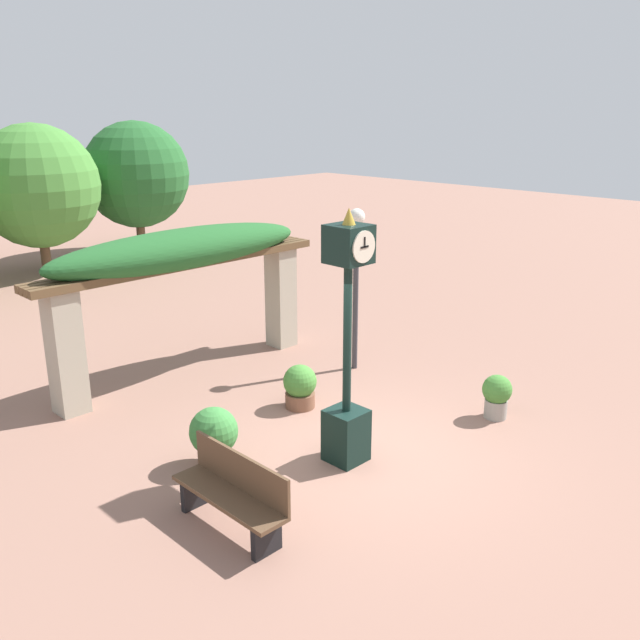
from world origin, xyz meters
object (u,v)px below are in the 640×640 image
park_bench (233,493)px  lamp_post (356,261)px  potted_plant_near_left (214,434)px  potted_plant_far_left (300,386)px  pedestal_clock (347,357)px  potted_plant_near_right (497,395)px

park_bench → lamp_post: bearing=116.7°
potted_plant_near_left → lamp_post: (3.99, 1.06, 1.57)m
potted_plant_near_left → potted_plant_far_left: bearing=14.3°
pedestal_clock → potted_plant_far_left: pedestal_clock is taller
park_bench → pedestal_clock: bearing=93.9°
lamp_post → pedestal_clock: bearing=-139.9°
potted_plant_far_left → potted_plant_near_right: bearing=-52.5°
pedestal_clock → potted_plant_far_left: bearing=66.3°
park_bench → potted_plant_near_left: bearing=151.6°
potted_plant_near_right → potted_plant_far_left: size_ratio=0.98×
pedestal_clock → potted_plant_far_left: size_ratio=4.84×
potted_plant_near_right → lamp_post: (0.02, 2.97, 1.65)m
potted_plant_far_left → lamp_post: 2.58m
pedestal_clock → potted_plant_far_left: (0.74, 1.69, -1.14)m
potted_plant_far_left → pedestal_clock: bearing=-113.7°
lamp_post → potted_plant_near_left: bearing=-165.1°
pedestal_clock → park_bench: bearing=-176.1°
pedestal_clock → park_bench: size_ratio=2.12×
potted_plant_far_left → lamp_post: (1.89, 0.53, 1.67)m
pedestal_clock → potted_plant_near_right: size_ratio=4.93×
potted_plant_far_left → lamp_post: bearing=15.5°
potted_plant_near_left → lamp_post: 4.41m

